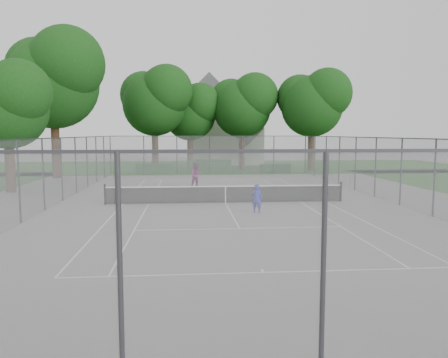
{
  "coord_description": "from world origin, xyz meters",
  "views": [
    {
      "loc": [
        -2.01,
        -23.22,
        3.75
      ],
      "look_at": [
        0.0,
        1.0,
        1.2
      ],
      "focal_mm": 35.0,
      "sensor_mm": 36.0,
      "label": 1
    }
  ],
  "objects": [
    {
      "name": "court_markings",
      "position": [
        0.0,
        0.0,
        0.01
      ],
      "size": [
        11.03,
        23.83,
        0.01
      ],
      "color": "silver",
      "rests_on": "ground"
    },
    {
      "name": "tree_far_midleft",
      "position": [
        -1.69,
        23.04,
        6.13
      ],
      "size": [
        6.21,
        5.67,
        8.93
      ],
      "color": "#382014",
      "rests_on": "ground"
    },
    {
      "name": "tree_far_left",
      "position": [
        -5.17,
        20.83,
        7.14
      ],
      "size": [
        7.23,
        6.6,
        10.4
      ],
      "color": "#382014",
      "rests_on": "ground"
    },
    {
      "name": "hedge_mid",
      "position": [
        0.05,
        18.03,
        0.63
      ],
      "size": [
        3.98,
        1.14,
        1.25
      ],
      "primitive_type": "cube",
      "color": "#164617",
      "rests_on": "ground"
    },
    {
      "name": "hedge_right",
      "position": [
        6.39,
        17.99,
        0.41
      ],
      "size": [
        2.74,
        1.01,
        0.82
      ],
      "primitive_type": "cube",
      "color": "#164617",
      "rests_on": "ground"
    },
    {
      "name": "tennis_net",
      "position": [
        0.0,
        0.0,
        0.51
      ],
      "size": [
        12.87,
        0.1,
        1.1
      ],
      "color": "black",
      "rests_on": "ground"
    },
    {
      "name": "tree_far_right",
      "position": [
        10.47,
        19.85,
        6.94
      ],
      "size": [
        7.03,
        6.41,
        10.1
      ],
      "color": "#382014",
      "rests_on": "ground"
    },
    {
      "name": "perimeter_fence",
      "position": [
        0.0,
        0.0,
        1.81
      ],
      "size": [
        18.08,
        34.08,
        3.52
      ],
      "color": "#38383D",
      "rests_on": "ground"
    },
    {
      "name": "hedge_left",
      "position": [
        -5.15,
        18.5,
        0.44
      ],
      "size": [
        3.5,
        1.05,
        0.87
      ],
      "primitive_type": "cube",
      "color": "#164617",
      "rests_on": "ground"
    },
    {
      "name": "ground",
      "position": [
        0.0,
        0.0,
        0.0
      ],
      "size": [
        120.0,
        120.0,
        0.0
      ],
      "primitive_type": "plane",
      "color": "slate",
      "rests_on": "ground"
    },
    {
      "name": "tree_far_midright",
      "position": [
        3.7,
        22.0,
        6.78
      ],
      "size": [
        6.86,
        6.27,
        9.87
      ],
      "color": "#382014",
      "rests_on": "ground"
    },
    {
      "name": "tree_side_back",
      "position": [
        -12.95,
        14.39,
        8.47
      ],
      "size": [
        8.57,
        7.82,
        12.32
      ],
      "color": "#382014",
      "rests_on": "ground"
    },
    {
      "name": "girl_player",
      "position": [
        1.22,
        -3.01,
        0.68
      ],
      "size": [
        0.57,
        0.45,
        1.36
      ],
      "primitive_type": "imported",
      "rotation": [
        0.0,
        0.0,
        2.86
      ],
      "color": "#2F36B1",
      "rests_on": "ground"
    },
    {
      "name": "grass_far",
      "position": [
        0.0,
        26.0,
        0.0
      ],
      "size": [
        60.0,
        20.0,
        0.0
      ],
      "primitive_type": "cube",
      "color": "#1D4F16",
      "rests_on": "ground"
    },
    {
      "name": "house",
      "position": [
        2.62,
        30.46,
        4.3
      ],
      "size": [
        8.59,
        6.66,
        10.7
      ],
      "color": "beige",
      "rests_on": "ground"
    },
    {
      "name": "tree_side_front",
      "position": [
        -13.21,
        5.39,
        5.67
      ],
      "size": [
        5.75,
        5.25,
        8.26
      ],
      "color": "#382014",
      "rests_on": "ground"
    },
    {
      "name": "woman_player",
      "position": [
        -1.44,
        6.62,
        0.88
      ],
      "size": [
        0.96,
        0.81,
        1.76
      ],
      "primitive_type": "imported",
      "rotation": [
        0.0,
        0.0,
        0.18
      ],
      "color": "#822B69",
      "rests_on": "ground"
    }
  ]
}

